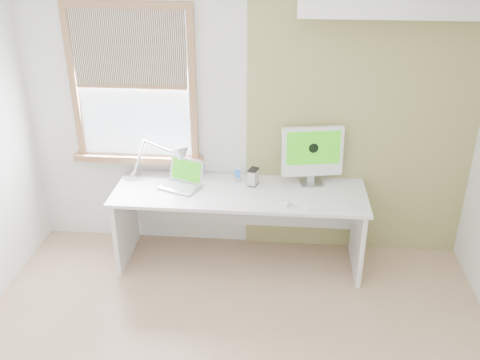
# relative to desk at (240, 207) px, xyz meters

# --- Properties ---
(room) EXTENTS (4.04, 3.54, 2.64)m
(room) POSITION_rel_desk_xyz_m (0.03, -1.44, 0.77)
(room) COLOR tan
(room) RESTS_ON ground
(accent_wall) EXTENTS (2.00, 0.02, 2.60)m
(accent_wall) POSITION_rel_desk_xyz_m (1.03, 0.30, 0.77)
(accent_wall) COLOR #9A8E56
(accent_wall) RESTS_ON room
(window) EXTENTS (1.20, 0.14, 1.42)m
(window) POSITION_rel_desk_xyz_m (-0.97, 0.27, 1.01)
(window) COLOR #915E3D
(window) RESTS_ON room
(desk) EXTENTS (2.20, 0.70, 0.73)m
(desk) POSITION_rel_desk_xyz_m (0.00, 0.00, 0.00)
(desk) COLOR silver
(desk) RESTS_ON room
(desk_lamp) EXTENTS (0.67, 0.27, 0.37)m
(desk_lamp) POSITION_rel_desk_xyz_m (-0.63, 0.14, 0.39)
(desk_lamp) COLOR #B8BABD
(desk_lamp) RESTS_ON desk
(laptop) EXTENTS (0.41, 0.38, 0.23)m
(laptop) POSITION_rel_desk_xyz_m (-0.51, 0.00, 0.25)
(laptop) COLOR #B8BABD
(laptop) RESTS_ON desk
(phone_dock) EXTENTS (0.07, 0.07, 0.13)m
(phone_dock) POSITION_rel_desk_xyz_m (-0.03, 0.14, 0.23)
(phone_dock) COLOR #B8BABD
(phone_dock) RESTS_ON desk
(external_drive) EXTENTS (0.11, 0.13, 0.15)m
(external_drive) POSITION_rel_desk_xyz_m (0.11, 0.08, 0.27)
(external_drive) COLOR #B8BABD
(external_drive) RESTS_ON desk
(imac) EXTENTS (0.54, 0.22, 0.53)m
(imac) POSITION_rel_desk_xyz_m (0.62, 0.16, 0.49)
(imac) COLOR #B8BABD
(imac) RESTS_ON desk
(keyboard) EXTENTS (0.43, 0.17, 0.02)m
(keyboard) POSITION_rel_desk_xyz_m (0.75, -0.28, 0.20)
(keyboard) COLOR white
(keyboard) RESTS_ON desk
(mouse) EXTENTS (0.06, 0.10, 0.03)m
(mouse) POSITION_rel_desk_xyz_m (0.42, -0.27, 0.21)
(mouse) COLOR white
(mouse) RESTS_ON desk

